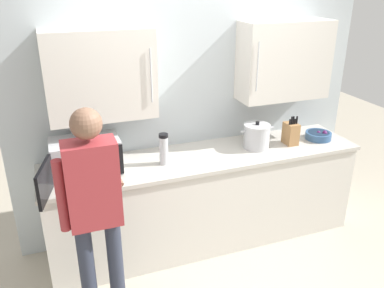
% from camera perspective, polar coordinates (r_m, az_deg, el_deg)
% --- Properties ---
extents(back_wall_tiled, '(3.44, 0.44, 2.81)m').
position_cam_1_polar(back_wall_tiled, '(3.78, 0.22, 8.24)').
color(back_wall_tiled, '#B2BCC1').
rests_on(back_wall_tiled, ground_plane).
extents(counter_unit, '(2.96, 0.68, 0.92)m').
position_cam_1_polar(counter_unit, '(3.91, 1.84, -7.73)').
color(counter_unit, beige).
rests_on(counter_unit, ground_plane).
extents(microwave_oven, '(0.67, 0.74, 0.28)m').
position_cam_1_polar(microwave_oven, '(3.44, -15.36, -1.74)').
color(microwave_oven, '#B7BABF').
rests_on(microwave_oven, counter_unit).
extents(thermos_flask, '(0.08, 0.08, 0.28)m').
position_cam_1_polar(thermos_flask, '(3.47, -4.03, -0.70)').
color(thermos_flask, '#B7BABF').
rests_on(thermos_flask, counter_unit).
extents(knife_block, '(0.11, 0.15, 0.29)m').
position_cam_1_polar(knife_block, '(4.01, 13.84, 1.48)').
color(knife_block, '#A37547').
rests_on(knife_block, counter_unit).
extents(stock_pot, '(0.35, 0.25, 0.26)m').
position_cam_1_polar(stock_pot, '(3.85, 9.16, 1.11)').
color(stock_pot, '#B7BABF').
rests_on(stock_pot, counter_unit).
extents(fruit_bowl, '(0.26, 0.26, 0.09)m').
position_cam_1_polar(fruit_bowl, '(4.23, 17.52, 1.22)').
color(fruit_bowl, '#335684').
rests_on(fruit_bowl, counter_unit).
extents(person_figure, '(0.44, 0.58, 1.71)m').
position_cam_1_polar(person_figure, '(2.78, -13.68, -8.56)').
color(person_figure, '#282D3D').
rests_on(person_figure, ground_plane).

